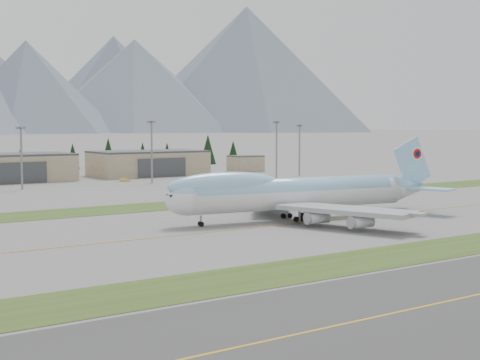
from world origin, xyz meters
TOP-DOWN VIEW (x-y plane):
  - ground at (0.00, 0.00)m, footprint 7000.00×7000.00m
  - grass_strip_near at (0.00, -38.00)m, footprint 400.00×14.00m
  - grass_strip_far at (0.00, 45.00)m, footprint 400.00×18.00m
  - taxiway_line_main at (0.00, 0.00)m, footprint 400.00×0.40m
  - boeing_747_freighter at (11.71, 4.66)m, footprint 71.81×61.20m
  - hangar_center at (-15.00, 149.90)m, footprint 48.00×26.60m
  - hangar_right at (45.00, 149.90)m, footprint 48.00×26.60m
  - control_shed at (95.00, 148.00)m, footprint 14.00×12.00m
  - floodlight_masts at (28.88, 111.34)m, footprint 148.11×10.43m
  - service_vehicle_b at (22.98, 125.39)m, footprint 4.35×2.12m
  - service_vehicle_c at (53.80, 122.38)m, footprint 1.80×4.01m
  - conifer_belt at (1.00, 212.85)m, footprint 262.95×13.67m

SIDE VIEW (x-z plane):
  - ground at x=0.00m, z-range 0.00..0.00m
  - grass_strip_near at x=0.00m, z-range -0.04..0.04m
  - grass_strip_far at x=0.00m, z-range -0.04..0.04m
  - taxiway_line_main at x=0.00m, z-range -0.01..0.01m
  - service_vehicle_b at x=22.98m, z-range -0.69..0.69m
  - service_vehicle_c at x=53.80m, z-range -0.57..0.57m
  - control_shed at x=95.00m, z-range 0.00..7.60m
  - hangar_center at x=-15.00m, z-range -0.01..10.79m
  - hangar_right at x=45.00m, z-range -0.01..10.79m
  - boeing_747_freighter at x=11.71m, z-range -3.21..15.63m
  - conifer_belt at x=1.00m, z-range -1.24..15.64m
  - floodlight_masts at x=28.88m, z-range 4.10..27.55m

